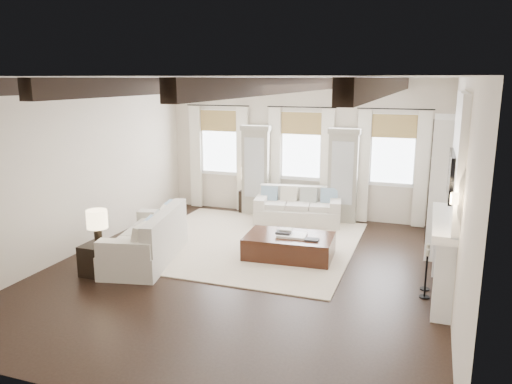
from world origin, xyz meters
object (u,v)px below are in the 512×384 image
(side_table_front, at_px, (100,259))
(sofa_left, at_px, (149,241))
(ottoman, at_px, (289,246))
(sofa_back, at_px, (298,209))
(side_table_back, at_px, (248,201))

(side_table_front, bearing_deg, sofa_left, 61.56)
(ottoman, bearing_deg, sofa_back, 97.01)
(sofa_back, distance_m, side_table_front, 4.64)
(side_table_front, bearing_deg, side_table_back, 78.03)
(ottoman, bearing_deg, side_table_back, 120.07)
(sofa_back, relative_size, side_table_back, 3.66)
(sofa_left, xyz_separation_m, side_table_front, (-0.44, -0.82, -0.11))
(sofa_left, bearing_deg, ottoman, 23.45)
(sofa_back, height_order, ottoman, sofa_back)
(side_table_back, bearing_deg, ottoman, -56.17)
(side_table_front, xyz_separation_m, side_table_back, (0.95, 4.49, 0.02))
(ottoman, xyz_separation_m, side_table_front, (-2.74, -1.82, 0.05))
(ottoman, height_order, side_table_back, side_table_back)
(sofa_left, bearing_deg, sofa_back, 59.52)
(side_table_front, height_order, side_table_back, side_table_back)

